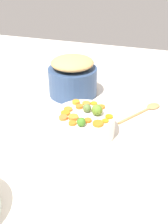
% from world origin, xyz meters
% --- Properties ---
extents(tabletop, '(2.40, 2.40, 0.02)m').
position_xyz_m(tabletop, '(0.00, 0.00, 0.01)').
color(tabletop, silver).
rests_on(tabletop, ground).
extents(serving_bowl_carrots, '(0.24, 0.24, 0.09)m').
position_xyz_m(serving_bowl_carrots, '(-0.03, -0.04, 0.06)').
color(serving_bowl_carrots, white).
rests_on(serving_bowl_carrots, tabletop).
extents(metal_pot, '(0.24, 0.24, 0.14)m').
position_xyz_m(metal_pot, '(0.13, -0.34, 0.09)').
color(metal_pot, navy).
rests_on(metal_pot, tabletop).
extents(stuffing_mound, '(0.21, 0.21, 0.06)m').
position_xyz_m(stuffing_mound, '(0.13, -0.34, 0.18)').
color(stuffing_mound, tan).
rests_on(stuffing_mound, metal_pot).
extents(carrot_slice_0, '(0.04, 0.04, 0.01)m').
position_xyz_m(carrot_slice_0, '(-0.00, 0.01, 0.11)').
color(carrot_slice_0, orange).
rests_on(carrot_slice_0, serving_bowl_carrots).
extents(carrot_slice_1, '(0.03, 0.03, 0.01)m').
position_xyz_m(carrot_slice_1, '(0.03, -0.11, 0.11)').
color(carrot_slice_1, orange).
rests_on(carrot_slice_1, serving_bowl_carrots).
extents(carrot_slice_2, '(0.04, 0.04, 0.01)m').
position_xyz_m(carrot_slice_2, '(0.04, -0.01, 0.11)').
color(carrot_slice_2, orange).
rests_on(carrot_slice_2, serving_bowl_carrots).
extents(carrot_slice_3, '(0.04, 0.04, 0.01)m').
position_xyz_m(carrot_slice_3, '(-0.01, -0.11, 0.11)').
color(carrot_slice_3, orange).
rests_on(carrot_slice_3, serving_bowl_carrots).
extents(carrot_slice_4, '(0.04, 0.04, 0.01)m').
position_xyz_m(carrot_slice_4, '(-0.06, 0.01, 0.11)').
color(carrot_slice_4, orange).
rests_on(carrot_slice_4, serving_bowl_carrots).
extents(carrot_slice_5, '(0.05, 0.05, 0.01)m').
position_xyz_m(carrot_slice_5, '(-0.10, 0.02, 0.11)').
color(carrot_slice_5, orange).
rests_on(carrot_slice_5, serving_bowl_carrots).
extents(carrot_slice_6, '(0.04, 0.04, 0.01)m').
position_xyz_m(carrot_slice_6, '(0.01, -0.08, 0.11)').
color(carrot_slice_6, orange).
rests_on(carrot_slice_6, serving_bowl_carrots).
extents(carrot_slice_7, '(0.05, 0.05, 0.01)m').
position_xyz_m(carrot_slice_7, '(0.04, -0.04, 0.11)').
color(carrot_slice_7, orange).
rests_on(carrot_slice_7, serving_bowl_carrots).
extents(carrot_slice_8, '(0.04, 0.04, 0.01)m').
position_xyz_m(carrot_slice_8, '(-0.12, -0.04, 0.11)').
color(carrot_slice_8, orange).
rests_on(carrot_slice_8, serving_bowl_carrots).
extents(carrot_slice_9, '(0.04, 0.04, 0.01)m').
position_xyz_m(carrot_slice_9, '(0.04, 0.02, 0.11)').
color(carrot_slice_9, orange).
rests_on(carrot_slice_9, serving_bowl_carrots).
extents(carrot_slice_10, '(0.03, 0.03, 0.01)m').
position_xyz_m(carrot_slice_10, '(-0.01, 0.04, 0.11)').
color(carrot_slice_10, orange).
rests_on(carrot_slice_10, serving_bowl_carrots).
extents(carrot_slice_11, '(0.03, 0.03, 0.01)m').
position_xyz_m(carrot_slice_11, '(-0.06, -0.07, 0.11)').
color(carrot_slice_11, orange).
rests_on(carrot_slice_11, serving_bowl_carrots).
extents(carrot_slice_12, '(0.03, 0.03, 0.01)m').
position_xyz_m(carrot_slice_12, '(-0.12, -0.01, 0.11)').
color(carrot_slice_12, orange).
rests_on(carrot_slice_12, serving_bowl_carrots).
extents(carrot_slice_13, '(0.03, 0.03, 0.01)m').
position_xyz_m(carrot_slice_13, '(-0.04, -0.12, 0.11)').
color(carrot_slice_13, orange).
rests_on(carrot_slice_13, serving_bowl_carrots).
extents(carrot_slice_14, '(0.03, 0.03, 0.01)m').
position_xyz_m(carrot_slice_14, '(-0.08, -0.10, 0.11)').
color(carrot_slice_14, orange).
rests_on(carrot_slice_14, serving_bowl_carrots).
extents(brussels_sprout_0, '(0.03, 0.03, 0.03)m').
position_xyz_m(brussels_sprout_0, '(-0.03, -0.06, 0.12)').
color(brussels_sprout_0, '#5D783B').
rests_on(brussels_sprout_0, serving_bowl_carrots).
extents(brussels_sprout_1, '(0.04, 0.04, 0.04)m').
position_xyz_m(brussels_sprout_1, '(-0.07, -0.05, 0.13)').
color(brussels_sprout_1, olive).
rests_on(brussels_sprout_1, serving_bowl_carrots).
extents(brussels_sprout_2, '(0.03, 0.03, 0.03)m').
position_xyz_m(brussels_sprout_2, '(-0.04, 0.04, 0.12)').
color(brussels_sprout_2, '#437C25').
rests_on(brussels_sprout_2, serving_bowl_carrots).
extents(wooden_spoon, '(0.17, 0.24, 0.01)m').
position_xyz_m(wooden_spoon, '(-0.25, -0.30, 0.03)').
color(wooden_spoon, '#AE824E').
rests_on(wooden_spoon, tabletop).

